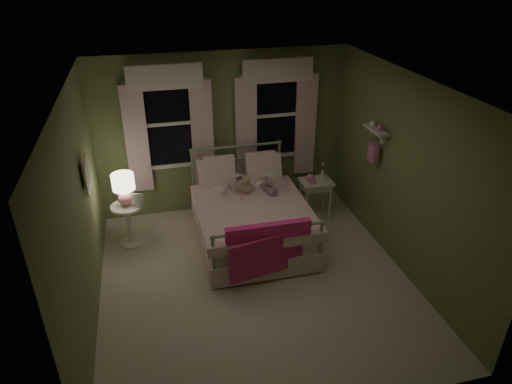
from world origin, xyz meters
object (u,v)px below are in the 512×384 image
object	(u,v)px
bed	(250,218)
table_lamp	(124,187)
nightstand_left	(129,219)
child_left	(225,172)
nightstand_right	(316,186)
child_right	(262,169)
teddy_bear	(246,186)

from	to	relation	value
bed	table_lamp	bearing A→B (deg)	168.82
nightstand_left	child_left	bearing A→B (deg)	2.98
nightstand_left	nightstand_right	world-z (taller)	same
nightstand_left	nightstand_right	distance (m)	2.93
child_left	bed	bearing A→B (deg)	99.85
bed	child_left	xyz separation A→B (m)	(-0.28, 0.42, 0.59)
child_right	nightstand_left	bearing A→B (deg)	-9.29
teddy_bear	nightstand_right	size ratio (longest dim) A/B	0.48
bed	nightstand_right	distance (m)	1.27
teddy_bear	bed	bearing A→B (deg)	-90.00
teddy_bear	nightstand_right	distance (m)	1.22
child_right	table_lamp	world-z (taller)	child_right
teddy_bear	nightstand_right	bearing A→B (deg)	7.79
nightstand_left	child_right	bearing A→B (deg)	2.16
teddy_bear	nightstand_right	world-z (taller)	teddy_bear
bed	nightstand_right	size ratio (longest dim) A/B	3.18
child_right	table_lamp	xyz separation A→B (m)	(-2.03, -0.08, -0.01)
bed	table_lamp	size ratio (longest dim) A/B	4.24
bed	nightstand_left	distance (m)	1.78
teddy_bear	nightstand_right	xyz separation A→B (m)	(1.18, 0.16, -0.24)
teddy_bear	child_right	bearing A→B (deg)	29.50
table_lamp	child_left	bearing A→B (deg)	2.98
child_right	teddy_bear	world-z (taller)	child_right
bed	table_lamp	xyz separation A→B (m)	(-1.75, 0.35, 0.57)
nightstand_left	table_lamp	bearing A→B (deg)	0.00
teddy_bear	nightstand_left	xyz separation A→B (m)	(-1.75, 0.08, -0.37)
bed	child_left	size ratio (longest dim) A/B	2.52
nightstand_left	table_lamp	world-z (taller)	table_lamp
bed	child_left	bearing A→B (deg)	123.60
child_left	nightstand_left	bearing A→B (deg)	-20.77
nightstand_left	nightstand_right	size ratio (longest dim) A/B	1.02
child_left	nightstand_right	bearing A→B (deg)	156.38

